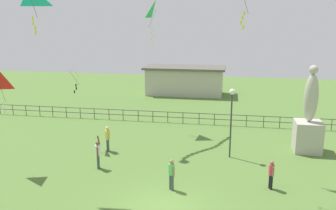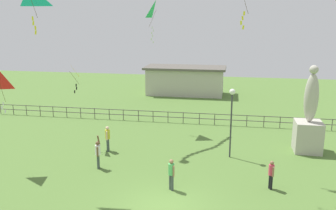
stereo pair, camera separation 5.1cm
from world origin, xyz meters
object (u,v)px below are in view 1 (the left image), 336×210
at_px(lamppost, 232,108).
at_px(kite_3, 70,72).
at_px(person_0, 271,173).
at_px(person_1, 171,172).
at_px(kite_2, 156,11).
at_px(statue_monument, 308,125).
at_px(person_3, 98,153).
at_px(person_2, 108,137).

xyz_separation_m(lamppost, kite_3, (-10.62, 0.14, 1.96)).
bearing_deg(person_0, person_1, -168.74).
height_order(person_0, kite_2, kite_2).
height_order(statue_monument, person_3, statue_monument).
relative_size(lamppost, person_1, 2.66).
bearing_deg(kite_3, person_0, -18.47).
relative_size(person_3, kite_2, 0.61).
height_order(person_2, person_3, person_3).
xyz_separation_m(person_3, kite_3, (-3.02, 3.31, 4.20)).
distance_m(lamppost, person_3, 8.53).
bearing_deg(person_2, person_3, -81.93).
bearing_deg(person_0, person_2, 159.60).
bearing_deg(person_0, person_3, 174.41).
bearing_deg(lamppost, statue_monument, 21.53).
distance_m(person_3, kite_2, 12.03).
bearing_deg(person_2, kite_3, 169.34).
distance_m(person_3, kite_3, 6.14).
height_order(statue_monument, person_2, statue_monument).
bearing_deg(person_2, statue_monument, 10.17).
relative_size(person_2, kite_2, 0.54).
bearing_deg(person_3, kite_2, 78.89).
xyz_separation_m(person_2, kite_3, (-2.62, 0.49, 4.20)).
relative_size(kite_2, kite_3, 1.62).
distance_m(lamppost, person_1, 6.31).
bearing_deg(person_3, lamppost, 22.63).
distance_m(person_2, kite_2, 10.27).
bearing_deg(person_0, kite_2, 129.91).
distance_m(statue_monument, person_2, 13.26).
bearing_deg(person_3, statue_monument, 22.19).
distance_m(statue_monument, person_0, 6.82).
bearing_deg(statue_monument, kite_2, 162.23).
bearing_deg(kite_2, person_2, -109.77).
bearing_deg(person_3, person_2, 98.07).
bearing_deg(person_3, person_1, -22.64).
distance_m(person_2, person_3, 2.84).
height_order(statue_monument, person_1, statue_monument).
distance_m(statue_monument, person_1, 10.69).
bearing_deg(kite_3, person_3, -47.59).
height_order(lamppost, person_1, lamppost).
bearing_deg(person_3, kite_3, 132.41).
bearing_deg(lamppost, kite_2, 137.08).
bearing_deg(kite_2, person_1, -74.25).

